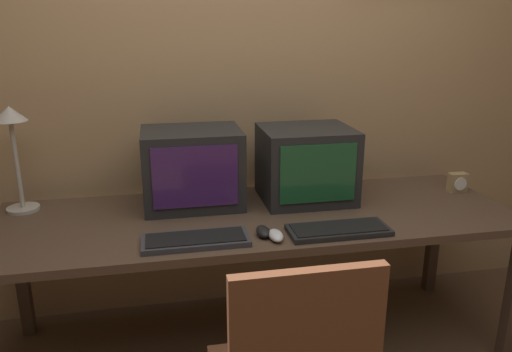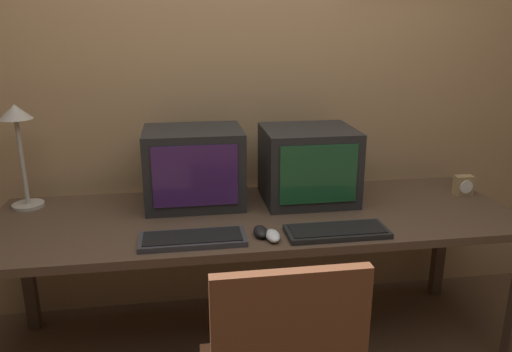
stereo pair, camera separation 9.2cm
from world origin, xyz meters
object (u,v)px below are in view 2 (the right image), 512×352
mouse_far_corner (273,236)px  desk_clock (463,185)px  mouse_near_keyboard (261,232)px  monitor_right (308,165)px  keyboard_side (337,231)px  desk_lamp (18,133)px  keyboard_main (193,239)px  monitor_left (194,167)px

mouse_far_corner → desk_clock: size_ratio=1.12×
mouse_near_keyboard → desk_clock: (1.09, 0.34, 0.03)m
desk_clock → monitor_right: bearing=175.9°
monitor_right → mouse_near_keyboard: monitor_right is taller
keyboard_side → desk_lamp: size_ratio=0.87×
keyboard_side → keyboard_main: bearing=178.5°
keyboard_side → desk_lamp: 1.48m
mouse_near_keyboard → monitor_right: bearing=53.4°
keyboard_side → mouse_near_keyboard: size_ratio=4.00×
mouse_far_corner → desk_lamp: bearing=153.0°
monitor_left → keyboard_main: bearing=-93.5°
monitor_left → desk_clock: 1.35m
keyboard_side → mouse_near_keyboard: 0.31m
monitor_right → mouse_near_keyboard: bearing=-126.6°
monitor_right → mouse_far_corner: bearing=-119.8°
monitor_left → desk_lamp: (-0.78, 0.07, 0.17)m
keyboard_main → mouse_near_keyboard: size_ratio=4.01×
mouse_far_corner → desk_lamp: 1.25m
mouse_far_corner → desk_clock: bearing=20.4°
desk_lamp → monitor_left: bearing=-5.1°
monitor_right → desk_lamp: size_ratio=0.89×
keyboard_side → mouse_far_corner: size_ratio=3.82×
keyboard_main → desk_clock: 1.41m
mouse_near_keyboard → mouse_far_corner: size_ratio=0.96×
monitor_right → keyboard_side: 0.46m
monitor_left → keyboard_main: size_ratio=1.08×
desk_clock → desk_lamp: bearing=175.8°
keyboard_side → desk_lamp: bearing=158.4°
keyboard_side → desk_clock: bearing=25.7°
mouse_far_corner → desk_clock: (1.05, 0.39, 0.03)m
keyboard_main → keyboard_side: 0.59m
mouse_far_corner → desk_lamp: (-1.07, 0.55, 0.34)m
monitor_left → mouse_near_keyboard: size_ratio=4.34×
desk_lamp → keyboard_side: bearing=-21.6°
keyboard_main → desk_clock: bearing=14.7°
monitor_right → keyboard_main: size_ratio=1.02×
keyboard_main → mouse_far_corner: mouse_far_corner is taller
keyboard_main → desk_lamp: (-0.75, 0.51, 0.34)m
monitor_left → mouse_near_keyboard: monitor_left is taller
mouse_near_keyboard → desk_clock: 1.14m
keyboard_side → monitor_left: bearing=140.5°
monitor_left → mouse_far_corner: bearing=-58.7°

